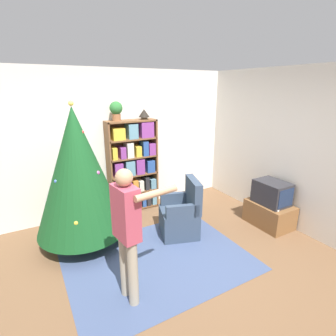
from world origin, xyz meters
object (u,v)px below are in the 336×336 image
at_px(bookshelf, 133,166).
at_px(table_lamp, 144,114).
at_px(standing_person, 127,227).
at_px(potted_plant, 116,110).
at_px(television, 272,193).
at_px(christmas_tree, 78,172).
at_px(armchair, 181,216).

relative_size(bookshelf, table_lamp, 8.59).
bearing_deg(standing_person, table_lamp, 142.90).
bearing_deg(potted_plant, bookshelf, -1.59).
bearing_deg(television, table_lamp, 131.31).
relative_size(bookshelf, television, 3.14).
height_order(bookshelf, table_lamp, table_lamp).
bearing_deg(potted_plant, christmas_tree, -139.98).
distance_m(standing_person, table_lamp, 2.58).
distance_m(armchair, table_lamp, 1.94).
xyz_separation_m(television, christmas_tree, (-2.88, 1.02, 0.53)).
height_order(standing_person, table_lamp, table_lamp).
distance_m(television, table_lamp, 2.60).
relative_size(television, armchair, 0.59).
distance_m(bookshelf, television, 2.48).
bearing_deg(standing_person, potted_plant, 154.76).
xyz_separation_m(bookshelf, christmas_tree, (-1.11, -0.70, 0.27)).
relative_size(armchair, standing_person, 0.60).
bearing_deg(television, potted_plant, 139.70).
relative_size(christmas_tree, armchair, 2.29).
bearing_deg(christmas_tree, television, -19.48).
bearing_deg(potted_plant, television, -40.30).
height_order(television, table_lamp, table_lamp).
bearing_deg(bookshelf, television, -44.16).
bearing_deg(potted_plant, table_lamp, 0.00).
bearing_deg(bookshelf, standing_person, -113.51).
bearing_deg(bookshelf, potted_plant, 178.41).
relative_size(christmas_tree, table_lamp, 10.55).
xyz_separation_m(standing_person, table_lamp, (1.17, 2.11, 0.92)).
height_order(bookshelf, standing_person, bookshelf).
xyz_separation_m(television, standing_person, (-2.68, -0.38, 0.31)).
distance_m(christmas_tree, potted_plant, 1.35).
bearing_deg(standing_person, television, 89.96).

